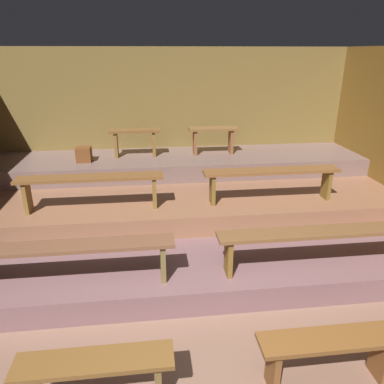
% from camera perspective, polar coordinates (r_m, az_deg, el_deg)
% --- Properties ---
extents(ground, '(7.02, 5.69, 0.08)m').
position_cam_1_polar(ground, '(4.83, -0.76, -10.19)').
color(ground, '#7F5C4A').
extents(wall_back, '(7.02, 0.06, 2.54)m').
position_cam_1_polar(wall_back, '(6.71, -3.14, 10.73)').
color(wall_back, brown).
rests_on(wall_back, ground).
extents(platform_lower, '(6.22, 3.63, 0.27)m').
position_cam_1_polar(platform_lower, '(5.30, -1.51, -5.03)').
color(platform_lower, '#755255').
rests_on(platform_lower, ground).
extents(platform_middle, '(6.22, 2.50, 0.27)m').
position_cam_1_polar(platform_middle, '(5.71, -2.08, -0.07)').
color(platform_middle, '#8B5B40').
rests_on(platform_middle, platform_lower).
extents(platform_upper, '(6.22, 1.23, 0.27)m').
position_cam_1_polar(platform_upper, '(6.22, -2.62, 4.39)').
color(platform_upper, '#735A54').
rests_on(platform_upper, platform_middle).
extents(bench_floor_left, '(1.12, 0.26, 0.45)m').
position_cam_1_polar(bench_floor_left, '(2.99, -14.73, -25.39)').
color(bench_floor_left, brown).
rests_on(bench_floor_left, ground).
extents(bench_floor_right, '(1.12, 0.26, 0.45)m').
position_cam_1_polar(bench_floor_right, '(3.24, 20.59, -21.90)').
color(bench_floor_right, brown).
rests_on(bench_floor_right, ground).
extents(bench_lower_left, '(2.32, 0.26, 0.45)m').
position_cam_1_polar(bench_lower_left, '(3.83, -20.49, -8.86)').
color(bench_lower_left, brown).
rests_on(bench_lower_left, platform_lower).
extents(bench_lower_right, '(2.32, 0.26, 0.45)m').
position_cam_1_polar(bench_lower_right, '(4.13, 20.07, -6.55)').
color(bench_lower_right, brown).
rests_on(bench_lower_right, platform_lower).
extents(bench_middle_left, '(1.83, 0.26, 0.45)m').
position_cam_1_polar(bench_middle_left, '(4.82, -15.43, 1.34)').
color(bench_middle_left, brown).
rests_on(bench_middle_left, platform_middle).
extents(bench_middle_right, '(1.83, 0.26, 0.45)m').
position_cam_1_polar(bench_middle_right, '(5.03, 12.21, 2.45)').
color(bench_middle_right, brown).
rests_on(bench_middle_right, platform_middle).
extents(bench_upper_left, '(0.81, 0.26, 0.45)m').
position_cam_1_polar(bench_upper_left, '(6.17, -8.88, 8.34)').
color(bench_upper_left, brown).
rests_on(bench_upper_left, platform_upper).
extents(bench_upper_right, '(0.81, 0.26, 0.45)m').
position_cam_1_polar(bench_upper_right, '(6.26, 3.30, 8.74)').
color(bench_upper_right, brown).
rests_on(bench_upper_right, platform_upper).
extents(wooden_crate_upper, '(0.23, 0.23, 0.23)m').
position_cam_1_polar(wooden_crate_upper, '(6.08, -16.43, 5.62)').
color(wooden_crate_upper, brown).
rests_on(wooden_crate_upper, platform_upper).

